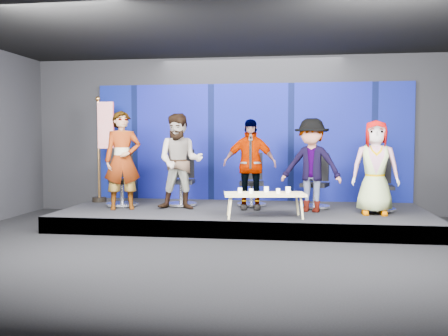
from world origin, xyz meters
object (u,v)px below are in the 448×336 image
(chair_a, at_px, (122,187))
(chair_e, at_px, (380,193))
(panelist_d, at_px, (311,165))
(chair_b, at_px, (182,187))
(chair_c, at_px, (252,188))
(coffee_table, at_px, (265,195))
(mug_c, at_px, (266,189))
(flag_stand, at_px, (103,146))
(mug_b, at_px, (251,191))
(mug_d, at_px, (278,191))
(panelist_a, at_px, (123,160))
(mug_a, at_px, (240,190))
(panelist_e, at_px, (375,167))
(chair_d, at_px, (315,190))
(panelist_b, at_px, (180,161))
(panelist_c, at_px, (250,164))
(mug_e, at_px, (288,190))

(chair_a, xyz_separation_m, chair_e, (5.13, 0.01, -0.04))
(panelist_d, distance_m, chair_e, 1.45)
(chair_b, bearing_deg, panelist_d, -14.72)
(chair_c, bearing_deg, coffee_table, -80.99)
(mug_c, height_order, flag_stand, flag_stand)
(mug_b, distance_m, mug_d, 0.47)
(panelist_a, height_order, mug_a, panelist_a)
(panelist_a, height_order, panelist_e, panelist_a)
(chair_c, relative_size, mug_c, 10.70)
(chair_a, relative_size, chair_d, 1.09)
(mug_c, bearing_deg, mug_b, -134.81)
(chair_e, height_order, mug_c, chair_e)
(chair_a, xyz_separation_m, panelist_b, (1.30, -0.30, 0.55))
(mug_c, relative_size, flag_stand, 0.04)
(panelist_b, distance_m, panelist_c, 1.36)
(panelist_e, bearing_deg, mug_d, -155.68)
(panelist_b, relative_size, panelist_d, 1.06)
(mug_e, bearing_deg, coffee_table, -164.13)
(chair_e, xyz_separation_m, mug_c, (-2.12, -0.97, 0.13))
(chair_e, height_order, mug_b, chair_e)
(mug_d, distance_m, mug_e, 0.21)
(chair_c, distance_m, panelist_d, 1.45)
(chair_c, relative_size, coffee_table, 0.73)
(chair_e, bearing_deg, chair_c, 174.91)
(panelist_c, xyz_separation_m, mug_c, (0.37, -0.84, -0.40))
(chair_a, bearing_deg, mug_e, -39.10)
(panelist_b, xyz_separation_m, mug_e, (2.10, -0.70, -0.45))
(panelist_c, height_order, mug_b, panelist_c)
(panelist_a, bearing_deg, panelist_c, -14.55)
(panelist_a, distance_m, panelist_b, 1.12)
(panelist_b, relative_size, flag_stand, 0.82)
(panelist_b, distance_m, chair_d, 2.74)
(chair_e, relative_size, mug_e, 9.97)
(chair_d, xyz_separation_m, mug_c, (-0.91, -1.18, 0.12))
(chair_c, distance_m, panelist_c, 0.73)
(coffee_table, bearing_deg, panelist_d, 45.31)
(mug_a, relative_size, mug_e, 0.85)
(mug_c, distance_m, flag_stand, 3.99)
(mug_a, bearing_deg, mug_c, 20.74)
(chair_e, bearing_deg, chair_a, -176.47)
(panelist_a, relative_size, chair_d, 1.76)
(chair_a, distance_m, chair_d, 3.93)
(panelist_b, height_order, chair_c, panelist_b)
(chair_c, height_order, mug_a, chair_c)
(chair_a, relative_size, panelist_a, 0.62)
(chair_b, distance_m, panelist_e, 3.84)
(chair_a, bearing_deg, flag_stand, 115.42)
(panelist_d, height_order, panelist_e, panelist_d)
(mug_a, bearing_deg, mug_e, 9.15)
(panelist_a, distance_m, mug_c, 2.90)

